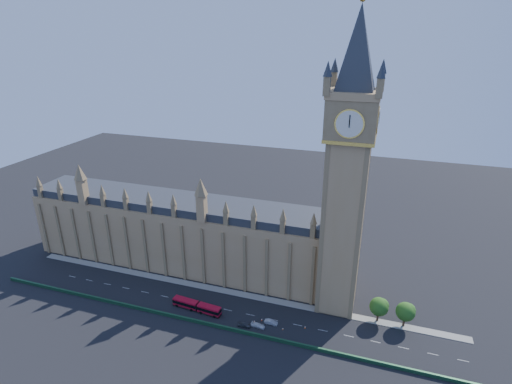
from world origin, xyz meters
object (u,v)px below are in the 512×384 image
(car_grey, at_px, (244,325))
(car_white, at_px, (258,325))
(red_bus, at_px, (197,306))
(car_silver, at_px, (271,322))

(car_grey, distance_m, car_white, 4.35)
(red_bus, xyz_separation_m, car_grey, (17.84, -2.68, -0.89))
(car_silver, bearing_deg, car_white, 130.00)
(car_grey, height_order, car_silver, car_silver)
(car_white, bearing_deg, car_silver, -50.20)
(car_silver, height_order, car_white, car_silver)
(red_bus, xyz_separation_m, car_silver, (25.58, 1.04, -0.86))
(car_silver, bearing_deg, red_bus, 95.31)
(car_silver, distance_m, car_white, 4.41)
(car_white, bearing_deg, red_bus, 88.60)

